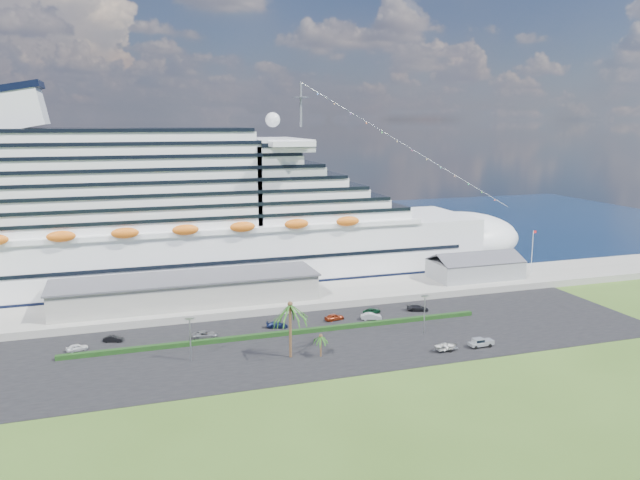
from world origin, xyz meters
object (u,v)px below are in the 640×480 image
object	(u,v)px
cruise_ship	(188,224)
parked_car_3	(277,325)
pickup_truck	(481,342)
boat_trailer	(447,346)

from	to	relation	value
cruise_ship	parked_car_3	bearing A→B (deg)	-72.81
pickup_truck	boat_trailer	distance (m)	7.49
boat_trailer	pickup_truck	bearing A→B (deg)	-0.42
cruise_ship	pickup_truck	xyz separation A→B (m)	(48.44, -66.53, -15.60)
parked_car_3	pickup_truck	distance (m)	42.37
parked_car_3	pickup_truck	xyz separation A→B (m)	(35.17, -23.63, 0.31)
pickup_truck	boat_trailer	xyz separation A→B (m)	(-7.49, 0.05, 0.06)
boat_trailer	cruise_ship	bearing A→B (deg)	121.63
cruise_ship	pickup_truck	world-z (taller)	cruise_ship
pickup_truck	boat_trailer	size ratio (longest dim) A/B	0.92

